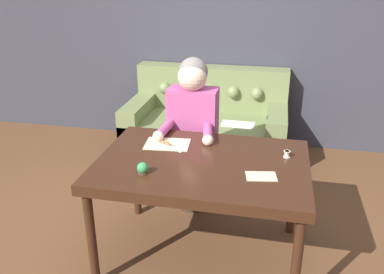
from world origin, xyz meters
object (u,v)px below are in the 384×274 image
dining_table (202,170)px  couch (207,127)px  scissors (169,145)px  pin_cushion (143,168)px  person (193,134)px  thread_spool (287,154)px

dining_table → couch: couch is taller
scissors → pin_cushion: (-0.05, -0.45, 0.03)m
scissors → dining_table: bearing=-35.5°
person → thread_spool: (0.74, -0.47, 0.11)m
couch → scissors: bearing=-90.5°
person → thread_spool: size_ratio=28.81×
dining_table → person: person is taller
person → pin_cushion: size_ratio=18.13×
dining_table → scissors: 0.35m
scissors → thread_spool: (0.82, -0.03, 0.02)m
couch → person: (0.07, -1.07, 0.36)m
thread_spool → pin_cushion: pin_cushion is taller
person → pin_cushion: 0.90m
couch → person: bearing=-86.5°
dining_table → pin_cushion: pin_cushion is taller
dining_table → couch: (-0.27, 1.71, -0.37)m
person → pin_cushion: (-0.13, -0.89, 0.12)m
scissors → pin_cushion: pin_cushion is taller
dining_table → couch: 1.77m
pin_cushion → scissors: bearing=84.0°
dining_table → thread_spool: size_ratio=30.56×
scissors → pin_cushion: 0.45m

